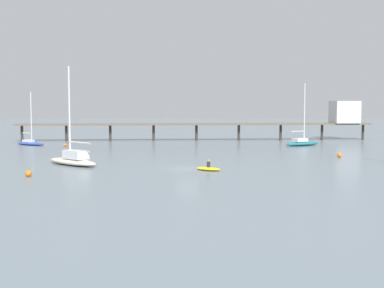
# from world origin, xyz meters

# --- Properties ---
(ground_plane) EXTENTS (400.00, 400.00, 0.00)m
(ground_plane) POSITION_xyz_m (0.00, 0.00, 0.00)
(ground_plane) COLOR slate
(pier) EXTENTS (67.87, 10.70, 7.59)m
(pier) POSITION_xyz_m (16.08, 45.52, 4.36)
(pier) COLOR brown
(pier) RESTS_ON ground_plane
(sailboat_blue) EXTENTS (6.53, 5.00, 9.02)m
(sailboat_blue) POSITION_xyz_m (-28.15, 31.86, 0.52)
(sailboat_blue) COLOR #2D4CB7
(sailboat_blue) RESTS_ON ground_plane
(sailboat_cream) EXTENTS (7.86, 7.32, 11.23)m
(sailboat_cream) POSITION_xyz_m (-13.18, 3.14, 0.74)
(sailboat_cream) COLOR beige
(sailboat_cream) RESTS_ON ground_plane
(sailboat_teal) EXTENTS (7.12, 5.74, 10.43)m
(sailboat_teal) POSITION_xyz_m (18.03, 31.91, 0.62)
(sailboat_teal) COLOR #1E727A
(sailboat_teal) RESTS_ON ground_plane
(dinghy_yellow) EXTENTS (3.07, 2.55, 1.14)m
(dinghy_yellow) POSITION_xyz_m (2.22, -1.21, 0.21)
(dinghy_yellow) COLOR yellow
(dinghy_yellow) RESTS_ON ground_plane
(mooring_buoy_mid) EXTENTS (0.62, 0.62, 0.62)m
(mooring_buoy_mid) POSITION_xyz_m (19.34, 12.57, 0.31)
(mooring_buoy_mid) COLOR orange
(mooring_buoy_mid) RESTS_ON ground_plane
(mooring_buoy_near) EXTENTS (0.52, 0.52, 0.52)m
(mooring_buoy_near) POSITION_xyz_m (-21.20, 28.62, 0.26)
(mooring_buoy_near) COLOR orange
(mooring_buoy_near) RESTS_ON ground_plane
(mooring_buoy_inner) EXTENTS (0.63, 0.63, 0.63)m
(mooring_buoy_inner) POSITION_xyz_m (-14.98, -6.35, 0.31)
(mooring_buoy_inner) COLOR orange
(mooring_buoy_inner) RESTS_ON ground_plane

